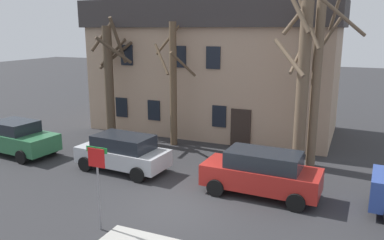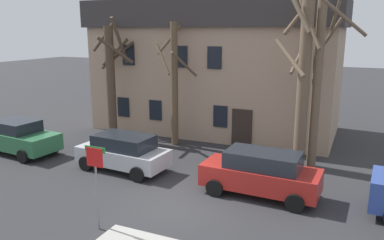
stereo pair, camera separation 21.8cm
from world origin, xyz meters
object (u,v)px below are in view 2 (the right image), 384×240
at_px(building_main, 216,66).
at_px(tree_bare_near, 112,77).
at_px(tree_bare_mid, 174,82).
at_px(tree_bare_end, 318,75).
at_px(bicycle_leaning, 140,146).
at_px(car_silver_wagon, 123,152).
at_px(car_green_sedan, 17,137).
at_px(tree_bare_far, 303,82).
at_px(car_red_wagon, 261,173).
at_px(street_sign_pole, 96,172).

relative_size(building_main, tree_bare_near, 2.17).
height_order(tree_bare_near, tree_bare_mid, tree_bare_near).
bearing_deg(tree_bare_near, building_main, 43.81).
bearing_deg(tree_bare_end, bicycle_leaning, -169.64).
xyz_separation_m(building_main, tree_bare_mid, (-0.76, -4.44, -0.53)).
height_order(car_silver_wagon, bicycle_leaning, car_silver_wagon).
height_order(tree_bare_near, car_green_sedan, tree_bare_near).
height_order(tree_bare_near, tree_bare_end, tree_bare_end).
bearing_deg(tree_bare_near, tree_bare_far, -4.20).
bearing_deg(car_silver_wagon, tree_bare_mid, 85.91).
bearing_deg(bicycle_leaning, car_green_sedan, -155.84).
relative_size(tree_bare_near, tree_bare_mid, 1.03).
bearing_deg(tree_bare_far, tree_bare_end, 30.35).
height_order(tree_bare_near, car_red_wagon, tree_bare_near).
xyz_separation_m(tree_bare_near, car_silver_wagon, (3.67, -4.44, -2.76)).
distance_m(tree_bare_end, street_sign_pole, 10.67).
xyz_separation_m(car_red_wagon, street_sign_pole, (-4.09, -4.70, 1.03)).
distance_m(building_main, car_silver_wagon, 9.61).
height_order(tree_bare_mid, car_green_sedan, tree_bare_mid).
relative_size(building_main, bicycle_leaning, 9.05).
distance_m(tree_bare_far, tree_bare_end, 0.74).
height_order(building_main, car_red_wagon, building_main).
bearing_deg(bicycle_leaning, building_main, 75.08).
bearing_deg(street_sign_pole, building_main, 95.05).
xyz_separation_m(tree_bare_near, tree_bare_far, (10.86, -0.80, 0.39)).
relative_size(tree_bare_near, bicycle_leaning, 4.17).
height_order(car_red_wagon, street_sign_pole, street_sign_pole).
distance_m(street_sign_pole, bicycle_leaning, 8.05).
xyz_separation_m(tree_bare_far, tree_bare_end, (0.60, 0.35, 0.28)).
bearing_deg(tree_bare_mid, tree_bare_near, -178.20).
xyz_separation_m(tree_bare_near, car_red_wagon, (10.07, -4.61, -2.71)).
xyz_separation_m(tree_bare_mid, tree_bare_end, (7.46, -0.57, 0.77)).
bearing_deg(building_main, street_sign_pole, -84.95).
distance_m(tree_bare_mid, tree_bare_end, 7.52).
bearing_deg(car_green_sedan, car_red_wagon, -0.14).
bearing_deg(tree_bare_far, tree_bare_mid, 172.34).
bearing_deg(tree_bare_mid, building_main, 80.29).
height_order(car_green_sedan, car_silver_wagon, car_green_sedan).
bearing_deg(tree_bare_mid, tree_bare_end, -4.40).
bearing_deg(car_red_wagon, street_sign_pole, -131.02).
bearing_deg(tree_bare_far, street_sign_pole, -119.83).
relative_size(tree_bare_far, car_red_wagon, 1.79).
bearing_deg(tree_bare_far, car_silver_wagon, -153.11).
relative_size(tree_bare_end, car_red_wagon, 1.90).
height_order(tree_bare_far, car_green_sedan, tree_bare_far).
height_order(building_main, tree_bare_near, building_main).
relative_size(tree_bare_end, bicycle_leaning, 5.17).
xyz_separation_m(tree_bare_end, car_red_wagon, (-1.39, -4.16, -3.37)).
relative_size(building_main, tree_bare_mid, 2.24).
height_order(tree_bare_near, bicycle_leaning, tree_bare_near).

